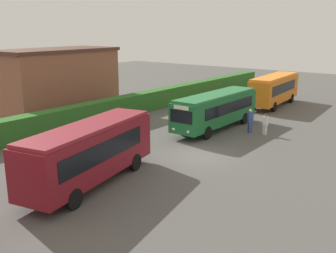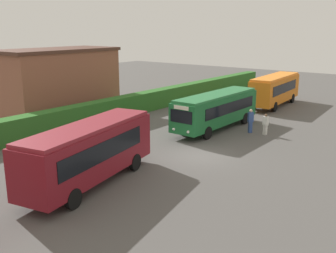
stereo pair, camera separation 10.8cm
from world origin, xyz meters
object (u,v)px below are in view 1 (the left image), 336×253
bus_green (216,109)px  person_center (250,120)px  person_left (64,156)px  bus_orange (274,89)px  person_right (265,124)px  person_far (266,93)px  bus_maroon (90,151)px

bus_green → person_center: 2.95m
bus_green → person_left: bearing=-8.0°
bus_orange → person_center: (-11.73, -2.90, -0.84)m
person_center → person_right: 1.23m
person_left → person_far: (28.68, 0.02, -0.05)m
person_center → person_right: (0.14, -1.21, -0.15)m
bus_orange → person_left: bus_orange is taller
bus_green → person_far: size_ratio=5.88×
bus_green → person_right: (0.83, -3.99, -0.85)m
bus_maroon → person_center: bus_maroon is taller
person_center → person_far: size_ratio=1.13×
bus_orange → person_right: 12.34m
person_center → person_far: 14.92m
person_center → person_left: bearing=-70.7°
bus_orange → person_far: (2.38, 1.94, -0.97)m
bus_orange → bus_maroon: bearing=178.1°
bus_maroon → person_center: 15.10m
bus_orange → person_far: bus_orange is taller
person_center → person_far: person_center is taller
bus_green → person_right: size_ratio=5.95×
bus_maroon → bus_green: bus_maroon is taller
person_far → bus_green: bearing=55.8°
bus_maroon → person_left: 2.90m
bus_green → person_left: 14.05m
person_left → person_center: bearing=-52.7°
bus_maroon → bus_green: 14.26m
person_left → person_center: size_ratio=0.94×
person_left → person_far: bearing=-34.3°
person_right → person_far: person_far is taller
bus_orange → person_left: bearing=172.2°
bus_maroon → person_left: (0.36, 2.72, -0.94)m
bus_maroon → person_left: bus_maroon is taller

